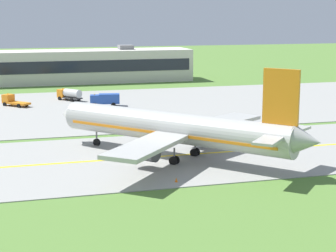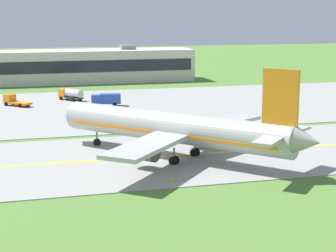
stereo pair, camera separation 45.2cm
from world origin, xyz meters
The scene contains 10 objects.
ground_plane centered at (0.00, 0.00, 0.00)m, with size 500.00×500.00×0.00m, color #517A33.
taxiway_strip centered at (0.00, 0.00, 0.05)m, with size 240.00×28.00×0.10m, color gray.
apron_pad centered at (10.00, 42.00, 0.05)m, with size 140.00×52.00×0.10m, color gray.
taxiway_centreline centered at (0.00, 0.00, 0.11)m, with size 220.00×0.60×0.01m, color yellow.
airplane_lead centered at (3.15, -1.41, 4.13)m, with size 29.78×32.53×12.70m.
service_truck_baggage centered at (-4.66, 53.77, 1.53)m, with size 5.28×6.01×2.65m.
service_truck_fuel centered at (-16.83, 49.41, 1.18)m, with size 5.82×6.12×2.59m.
service_truck_pushback centered at (1.58, 44.13, 1.53)m, with size 6.27×3.15×2.60m.
terminal_building centered at (3.09, 87.69, 4.44)m, with size 59.73×12.74×10.05m.
traffic_cone_near_edge centered at (0.16, -11.95, 0.30)m, with size 0.44×0.44×0.60m, color orange.
Camera 1 is at (-17.92, -72.41, 19.06)m, focal length 61.65 mm.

